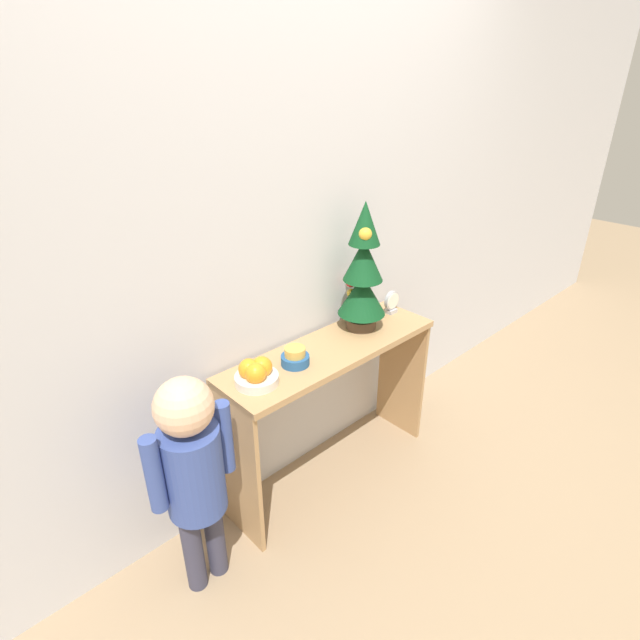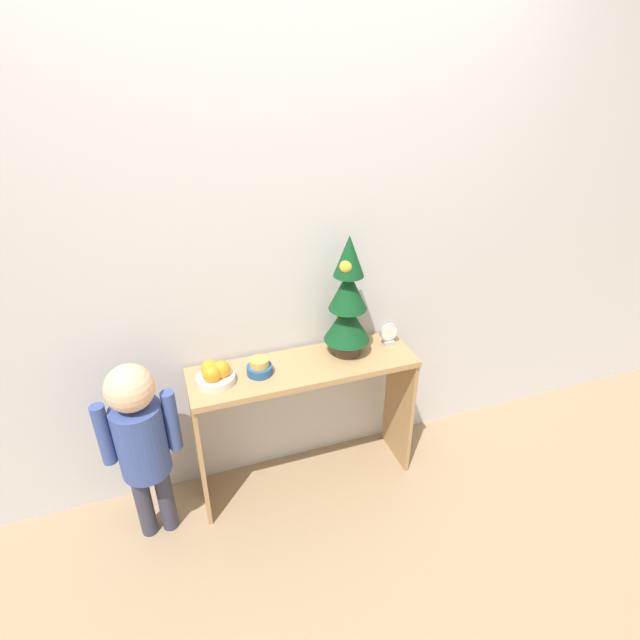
# 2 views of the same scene
# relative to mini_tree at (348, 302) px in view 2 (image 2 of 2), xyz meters

# --- Properties ---
(ground_plane) EXTENTS (12.00, 12.00, 0.00)m
(ground_plane) POSITION_rel_mini_tree_xyz_m (-0.23, -0.20, -1.01)
(ground_plane) COLOR #997F60
(back_wall) EXTENTS (7.00, 0.05, 2.50)m
(back_wall) POSITION_rel_mini_tree_xyz_m (-0.23, 0.17, 0.24)
(back_wall) COLOR silver
(back_wall) RESTS_ON ground_plane
(console_table) EXTENTS (1.09, 0.32, 0.73)m
(console_table) POSITION_rel_mini_tree_xyz_m (-0.23, -0.04, -0.45)
(console_table) COLOR tan
(console_table) RESTS_ON ground_plane
(mini_tree) EXTENTS (0.22, 0.22, 0.61)m
(mini_tree) POSITION_rel_mini_tree_xyz_m (0.00, 0.00, 0.00)
(mini_tree) COLOR #4C3828
(mini_tree) RESTS_ON console_table
(fruit_bowl) EXTENTS (0.17, 0.17, 0.11)m
(fruit_bowl) POSITION_rel_mini_tree_xyz_m (-0.65, -0.04, -0.24)
(fruit_bowl) COLOR silver
(fruit_bowl) RESTS_ON console_table
(singing_bowl) EXTENTS (0.12, 0.12, 0.08)m
(singing_bowl) POSITION_rel_mini_tree_xyz_m (-0.45, -0.04, -0.25)
(singing_bowl) COLOR #235189
(singing_bowl) RESTS_ON console_table
(desk_clock) EXTENTS (0.10, 0.04, 0.12)m
(desk_clock) POSITION_rel_mini_tree_xyz_m (0.23, 0.00, -0.22)
(desk_clock) COLOR #B2B2B7
(desk_clock) RESTS_ON console_table
(child_figure) EXTENTS (0.34, 0.22, 0.94)m
(child_figure) POSITION_rel_mini_tree_xyz_m (-1.00, -0.13, -0.42)
(child_figure) COLOR #38384C
(child_figure) RESTS_ON ground_plane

